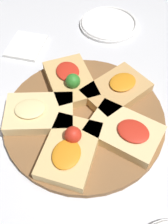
% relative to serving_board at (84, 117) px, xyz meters
% --- Properties ---
extents(ground_plane, '(3.00, 3.00, 0.00)m').
position_rel_serving_board_xyz_m(ground_plane, '(0.00, 0.00, -0.01)').
color(ground_plane, silver).
extents(serving_board, '(0.41, 0.41, 0.02)m').
position_rel_serving_board_xyz_m(serving_board, '(0.00, 0.00, 0.00)').
color(serving_board, brown).
rests_on(serving_board, ground_plane).
extents(focaccia_slice_0, '(0.20, 0.18, 0.06)m').
position_rel_serving_board_xyz_m(focaccia_slice_0, '(-0.10, -0.05, 0.03)').
color(focaccia_slice_0, tan).
rests_on(focaccia_slice_0, serving_board).
extents(focaccia_slice_1, '(0.14, 0.19, 0.04)m').
position_rel_serving_board_xyz_m(focaccia_slice_1, '(0.02, -0.11, 0.03)').
color(focaccia_slice_1, '#E5C689').
rests_on(focaccia_slice_1, serving_board).
extents(focaccia_slice_2, '(0.18, 0.13, 0.06)m').
position_rel_serving_board_xyz_m(focaccia_slice_2, '(0.11, -0.01, 0.03)').
color(focaccia_slice_2, '#DBB775').
rests_on(focaccia_slice_2, serving_board).
extents(focaccia_slice_3, '(0.17, 0.20, 0.04)m').
position_rel_serving_board_xyz_m(focaccia_slice_3, '(0.04, 0.11, 0.03)').
color(focaccia_slice_3, '#E5C689').
rests_on(focaccia_slice_3, serving_board).
extents(focaccia_slice_4, '(0.20, 0.19, 0.04)m').
position_rel_serving_board_xyz_m(focaccia_slice_4, '(-0.09, 0.07, 0.03)').
color(focaccia_slice_4, tan).
rests_on(focaccia_slice_4, serving_board).
extents(plate_left, '(0.20, 0.20, 0.02)m').
position_rel_serving_board_xyz_m(plate_left, '(-0.41, 0.02, -0.00)').
color(plate_left, white).
rests_on(plate_left, ground_plane).
extents(napkin_stack, '(0.13, 0.12, 0.01)m').
position_rel_serving_board_xyz_m(napkin_stack, '(-0.25, -0.23, -0.00)').
color(napkin_stack, white).
rests_on(napkin_stack, ground_plane).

